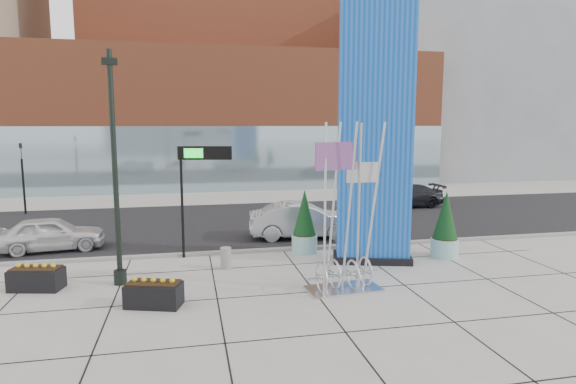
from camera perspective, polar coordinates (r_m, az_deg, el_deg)
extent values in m
plane|color=#9E9991|center=(15.98, -1.30, -10.80)|extent=(160.00, 160.00, 0.00)
cube|color=black|center=(25.55, -5.42, -3.61)|extent=(80.00, 12.00, 0.02)
cube|color=gray|center=(19.74, -3.44, -6.94)|extent=(80.00, 0.30, 0.12)
cube|color=#AC5232|center=(42.04, -6.79, 8.47)|extent=(34.00, 10.00, 11.00)
cube|color=#8CA5B2|center=(37.35, -6.06, 3.93)|extent=(34.00, 0.60, 5.00)
cube|color=slate|center=(55.12, 20.06, 11.58)|extent=(20.00, 18.00, 18.00)
cube|color=blue|center=(18.01, 10.25, 6.77)|extent=(2.85, 1.74, 9.60)
cube|color=black|center=(18.70, 9.89, -7.67)|extent=(3.12, 2.00, 0.27)
cylinder|color=black|center=(16.10, -19.83, 2.42)|extent=(0.17, 0.17, 7.43)
cylinder|color=black|center=(16.78, -19.26, -9.50)|extent=(0.41, 0.41, 0.46)
cube|color=black|center=(16.15, -20.41, 14.30)|extent=(0.49, 0.27, 0.20)
cube|color=silver|center=(15.51, 6.58, -11.31)|extent=(2.41, 1.37, 0.06)
cylinder|color=silver|center=(14.44, 4.24, -2.07)|extent=(0.08, 0.08, 5.26)
cylinder|color=silver|center=(14.91, 5.40, -1.77)|extent=(0.08, 0.08, 5.26)
cylinder|color=silver|center=(14.79, 7.26, -1.87)|extent=(0.08, 0.08, 5.26)
cylinder|color=silver|center=(15.24, 8.56, -1.60)|extent=(0.08, 0.08, 5.26)
cylinder|color=silver|center=(14.90, 10.14, -1.86)|extent=(0.08, 0.08, 5.26)
torus|color=silver|center=(15.05, 3.85, -10.00)|extent=(0.16, 0.96, 0.96)
torus|color=silver|center=(15.38, 5.55, -9.61)|extent=(0.16, 0.96, 0.96)
torus|color=silver|center=(15.35, 7.68, -9.68)|extent=(0.16, 0.96, 0.96)
torus|color=silver|center=(15.72, 9.26, -9.29)|extent=(0.16, 0.96, 0.96)
cube|color=red|center=(14.57, 5.67, 4.25)|extent=(1.36, 0.30, 0.84)
cube|color=silver|center=(15.03, 8.97, 2.30)|extent=(1.05, 0.06, 0.63)
cylinder|color=gray|center=(17.58, -7.37, -7.78)|extent=(0.40, 0.40, 0.77)
cylinder|color=black|center=(18.91, -12.44, -1.33)|extent=(0.10, 0.10, 4.28)
cube|color=black|center=(18.71, -9.80, 4.62)|extent=(2.04, 0.58, 0.51)
cube|color=#19D833|center=(18.59, -11.05, 4.56)|extent=(0.70, 0.16, 0.36)
cylinder|color=#95C8C6|center=(19.90, 18.04, -6.30)|extent=(1.05, 1.05, 0.73)
cylinder|color=black|center=(19.81, 18.09, -5.27)|extent=(0.96, 0.96, 0.06)
cone|color=black|center=(19.63, 18.21, -2.59)|extent=(0.94, 0.94, 1.88)
cylinder|color=#95C8C6|center=(19.99, 12.06, -6.09)|extent=(0.97, 0.97, 0.68)
cylinder|color=black|center=(19.91, 12.09, -5.14)|extent=(0.89, 0.89, 0.06)
cone|color=black|center=(19.74, 12.16, -2.67)|extent=(0.87, 0.87, 1.74)
cylinder|color=#95C8C6|center=(19.62, 1.96, -6.11)|extent=(1.03, 1.03, 0.72)
cylinder|color=black|center=(19.53, 1.96, -5.09)|extent=(0.95, 0.95, 0.06)
cone|color=black|center=(19.34, 1.98, -2.41)|extent=(0.93, 0.93, 1.86)
cube|color=black|center=(17.25, -27.64, -9.15)|extent=(1.68, 1.10, 0.66)
cube|color=black|center=(17.16, -27.72, -8.01)|extent=(1.55, 0.96, 0.07)
cube|color=black|center=(14.54, -15.60, -11.67)|extent=(1.71, 1.20, 0.66)
cube|color=black|center=(14.42, -15.66, -10.35)|extent=(1.57, 1.06, 0.07)
imported|color=silver|center=(21.99, -26.29, -4.49)|extent=(4.31, 2.20, 1.41)
imported|color=#AEB0B6|center=(21.91, 1.77, -3.42)|extent=(5.02, 2.20, 1.61)
imported|color=black|center=(30.89, 13.70, -0.48)|extent=(4.88, 2.16, 1.39)
cylinder|color=black|center=(31.47, -28.84, 0.56)|extent=(0.12, 0.12, 3.20)
imported|color=black|center=(31.30, -29.10, 4.28)|extent=(0.15, 0.18, 0.90)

